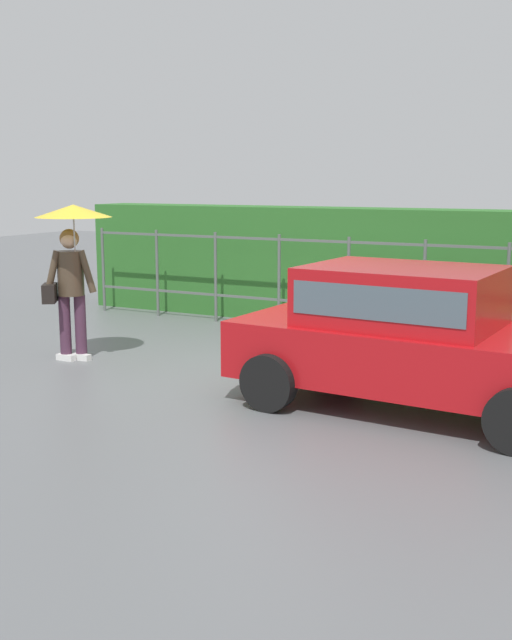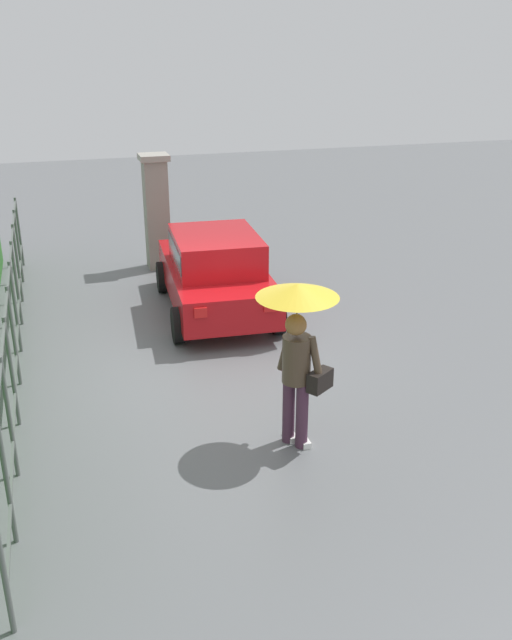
{
  "view_description": "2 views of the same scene",
  "coord_description": "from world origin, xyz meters",
  "views": [
    {
      "loc": [
        4.2,
        -8.12,
        2.36
      ],
      "look_at": [
        0.2,
        -0.34,
        0.75
      ],
      "focal_mm": 43.16,
      "sensor_mm": 36.0,
      "label": 1
    },
    {
      "loc": [
        -9.35,
        2.21,
        4.65
      ],
      "look_at": [
        -0.48,
        -0.48,
        0.83
      ],
      "focal_mm": 38.73,
      "sensor_mm": 36.0,
      "label": 2
    }
  ],
  "objects": [
    {
      "name": "ground_plane",
      "position": [
        0.0,
        0.0,
        0.0
      ],
      "size": [
        40.0,
        40.0,
        0.0
      ],
      "primitive_type": "plane",
      "color": "slate"
    },
    {
      "name": "fence_section",
      "position": [
        0.71,
        2.89,
        0.82
      ],
      "size": [
        10.6,
        0.05,
        1.5
      ],
      "color": "#59605B",
      "rests_on": "ground"
    },
    {
      "name": "car",
      "position": [
        2.06,
        -0.5,
        0.8
      ],
      "size": [
        3.83,
        2.06,
        1.48
      ],
      "rotation": [
        0.0,
        0.0,
        -0.07
      ],
      "color": "#B71116",
      "rests_on": "ground"
    },
    {
      "name": "hedge_row",
      "position": [
        0.71,
        3.78,
        0.95
      ],
      "size": [
        11.55,
        0.9,
        1.9
      ],
      "primitive_type": "cube",
      "color": "#2D6B28",
      "rests_on": "ground"
    },
    {
      "name": "pedestrian",
      "position": [
        -2.46,
        -0.39,
        1.47
      ],
      "size": [
        0.97,
        0.97,
        2.04
      ],
      "rotation": [
        0.0,
        0.0,
        -0.98
      ],
      "color": "#47283D",
      "rests_on": "ground"
    }
  ]
}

